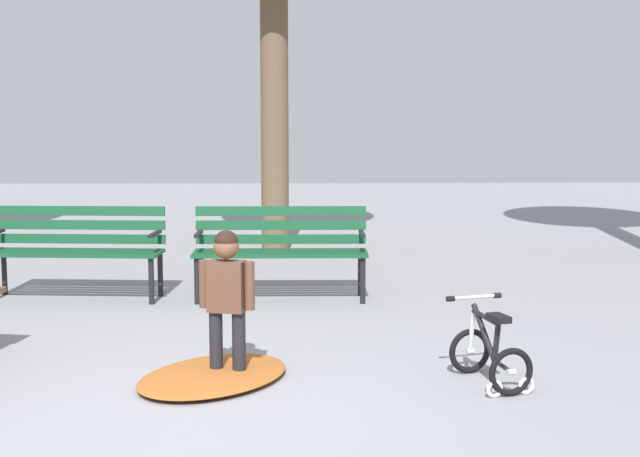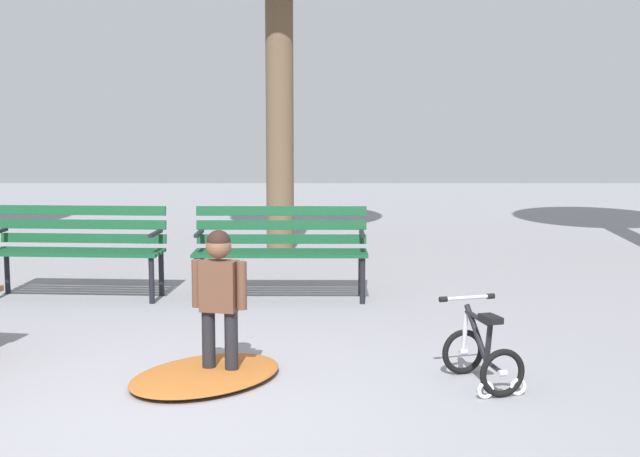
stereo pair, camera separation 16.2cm
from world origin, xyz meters
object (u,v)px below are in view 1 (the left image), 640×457
Objects in this scene: park_bench_far_left at (77,244)px; child_standing at (227,293)px; kids_bicycle at (490,354)px; park_bench_left at (281,244)px.

child_standing reaches higher than park_bench_far_left.
kids_bicycle is (1.67, -0.15, -0.36)m from child_standing.
park_bench_left is (1.89, -0.06, 0.00)m from park_bench_far_left.
park_bench_left is at bearing -1.82° from park_bench_far_left.
child_standing is (-0.28, -2.60, 0.05)m from park_bench_left.
kids_bicycle is at bearing -5.24° from child_standing.
child_standing reaches higher than park_bench_left.
child_standing is 1.55× the size of kids_bicycle.
child_standing is at bearing -96.21° from park_bench_left.
child_standing is 1.72m from kids_bicycle.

